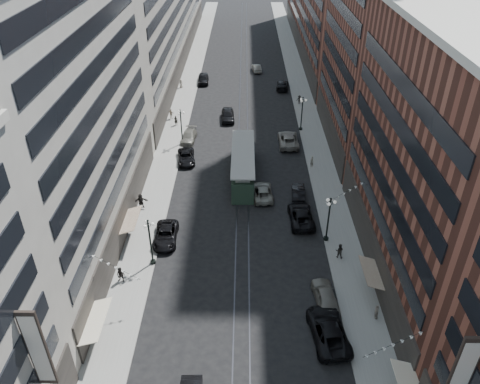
{
  "coord_description": "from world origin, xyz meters",
  "views": [
    {
      "loc": [
        0.13,
        -8.37,
        32.61
      ],
      "look_at": [
        -0.28,
        34.06,
        5.0
      ],
      "focal_mm": 35.0,
      "sensor_mm": 36.0,
      "label": 1
    }
  ],
  "objects_px": {
    "lamppost_sw_mid": "(181,126)",
    "car_extra_0": "(263,192)",
    "pedestrian_9": "(299,100)",
    "car_4": "(325,295)",
    "pedestrian_4": "(377,312)",
    "car_11": "(288,139)",
    "streetcar": "(243,166)",
    "car_8": "(189,136)",
    "car_9": "(203,79)",
    "car_14": "(257,68)",
    "pedestrian_8": "(312,161)",
    "car_7": "(186,157)",
    "lamppost_sw_far": "(150,241)",
    "car_12": "(282,85)",
    "car_13": "(228,115)",
    "pedestrian_7": "(339,251)",
    "lamppost_se_mid": "(302,112)",
    "pedestrian_2": "(121,275)",
    "pedestrian_extra_1": "(181,84)",
    "pedestrian_extra_0": "(176,120)",
    "car_2": "(166,235)",
    "lamppost_se_far": "(329,218)",
    "car_extra_2": "(301,216)",
    "pedestrian_5": "(141,201)",
    "car_extra_1": "(328,330)",
    "car_10": "(298,193)"
  },
  "relations": [
    {
      "from": "streetcar",
      "to": "pedestrian_extra_0",
      "type": "xyz_separation_m",
      "value": [
        -10.98,
        16.05,
        -0.77
      ]
    },
    {
      "from": "lamppost_sw_far",
      "to": "streetcar",
      "type": "height_order",
      "value": "lamppost_sw_far"
    },
    {
      "from": "lamppost_sw_mid",
      "to": "pedestrian_8",
      "type": "xyz_separation_m",
      "value": [
        18.7,
        -6.93,
        -2.1
      ]
    },
    {
      "from": "pedestrian_extra_0",
      "to": "pedestrian_2",
      "type": "bearing_deg",
      "value": 93.67
    },
    {
      "from": "lamppost_se_far",
      "to": "car_13",
      "type": "relative_size",
      "value": 1.05
    },
    {
      "from": "car_extra_2",
      "to": "pedestrian_extra_1",
      "type": "xyz_separation_m",
      "value": [
        -18.92,
        43.06,
        0.15
      ]
    },
    {
      "from": "car_12",
      "to": "car_14",
      "type": "height_order",
      "value": "car_12"
    },
    {
      "from": "car_4",
      "to": "pedestrian_7",
      "type": "xyz_separation_m",
      "value": [
        2.34,
        6.16,
        0.2
      ]
    },
    {
      "from": "lamppost_sw_far",
      "to": "car_2",
      "type": "xyz_separation_m",
      "value": [
        0.8,
        3.87,
        -2.36
      ]
    },
    {
      "from": "car_9",
      "to": "car_14",
      "type": "bearing_deg",
      "value": 30.78
    },
    {
      "from": "pedestrian_9",
      "to": "pedestrian_extra_1",
      "type": "relative_size",
      "value": 0.97
    },
    {
      "from": "car_extra_2",
      "to": "pedestrian_extra_0",
      "type": "bearing_deg",
      "value": -57.85
    },
    {
      "from": "pedestrian_4",
      "to": "car_extra_0",
      "type": "bearing_deg",
      "value": 30.43
    },
    {
      "from": "streetcar",
      "to": "car_12",
      "type": "bearing_deg",
      "value": 77.23
    },
    {
      "from": "pedestrian_2",
      "to": "pedestrian_5",
      "type": "height_order",
      "value": "pedestrian_5"
    },
    {
      "from": "car_12",
      "to": "car_13",
      "type": "height_order",
      "value": "car_13"
    },
    {
      "from": "car_7",
      "to": "car_11",
      "type": "relative_size",
      "value": 0.81
    },
    {
      "from": "lamppost_se_far",
      "to": "streetcar",
      "type": "xyz_separation_m",
      "value": [
        -9.2,
        13.48,
        -1.38
      ]
    },
    {
      "from": "car_11",
      "to": "pedestrian_5",
      "type": "relative_size",
      "value": 3.35
    },
    {
      "from": "car_4",
      "to": "pedestrian_4",
      "type": "relative_size",
      "value": 3.05
    },
    {
      "from": "streetcar",
      "to": "car_extra_0",
      "type": "distance_m",
      "value": 5.48
    },
    {
      "from": "lamppost_sw_far",
      "to": "pedestrian_extra_0",
      "type": "xyz_separation_m",
      "value": [
        -1.78,
        33.53,
        -2.15
      ]
    },
    {
      "from": "lamppost_sw_far",
      "to": "lamppost_se_mid",
      "type": "height_order",
      "value": "same"
    },
    {
      "from": "lamppost_sw_mid",
      "to": "car_8",
      "type": "distance_m",
      "value": 2.81
    },
    {
      "from": "pedestrian_2",
      "to": "car_9",
      "type": "xyz_separation_m",
      "value": [
        3.75,
        56.4,
        -0.13
      ]
    },
    {
      "from": "car_12",
      "to": "car_extra_0",
      "type": "relative_size",
      "value": 1.03
    },
    {
      "from": "pedestrian_2",
      "to": "lamppost_se_far",
      "type": "bearing_deg",
      "value": 29.64
    },
    {
      "from": "lamppost_se_mid",
      "to": "pedestrian_7",
      "type": "xyz_separation_m",
      "value": [
        0.9,
        -30.91,
        -2.09
      ]
    },
    {
      "from": "car_extra_0",
      "to": "car_extra_1",
      "type": "xyz_separation_m",
      "value": [
        4.96,
        -21.92,
        0.14
      ]
    },
    {
      "from": "pedestrian_9",
      "to": "car_4",
      "type": "bearing_deg",
      "value": -84.31
    },
    {
      "from": "pedestrian_9",
      "to": "car_extra_1",
      "type": "distance_m",
      "value": 51.99
    },
    {
      "from": "car_11",
      "to": "pedestrian_extra_1",
      "type": "xyz_separation_m",
      "value": [
        -18.92,
        23.57,
        0.1
      ]
    },
    {
      "from": "car_11",
      "to": "car_extra_0",
      "type": "relative_size",
      "value": 1.2
    },
    {
      "from": "pedestrian_4",
      "to": "pedestrian_7",
      "type": "bearing_deg",
      "value": 17.93
    },
    {
      "from": "pedestrian_5",
      "to": "car_extra_2",
      "type": "relative_size",
      "value": 0.32
    },
    {
      "from": "pedestrian_2",
      "to": "pedestrian_extra_0",
      "type": "height_order",
      "value": "pedestrian_2"
    },
    {
      "from": "pedestrian_7",
      "to": "car_2",
      "type": "bearing_deg",
      "value": 5.71
    },
    {
      "from": "pedestrian_2",
      "to": "pedestrian_extra_1",
      "type": "xyz_separation_m",
      "value": [
        -0.31,
        53.38,
        -0.05
      ]
    },
    {
      "from": "lamppost_se_mid",
      "to": "pedestrian_2",
      "type": "height_order",
      "value": "lamppost_se_mid"
    },
    {
      "from": "lamppost_se_mid",
      "to": "car_14",
      "type": "xyz_separation_m",
      "value": [
        -6.5,
        28.73,
        -2.36
      ]
    },
    {
      "from": "streetcar",
      "to": "car_8",
      "type": "bearing_deg",
      "value": 127.78
    },
    {
      "from": "car_2",
      "to": "pedestrian_2",
      "type": "height_order",
      "value": "pedestrian_2"
    },
    {
      "from": "lamppost_sw_far",
      "to": "lamppost_sw_mid",
      "type": "distance_m",
      "value": 27.0
    },
    {
      "from": "lamppost_sw_mid",
      "to": "car_extra_0",
      "type": "bearing_deg",
      "value": -50.76
    },
    {
      "from": "car_4",
      "to": "pedestrian_extra_0",
      "type": "distance_m",
      "value": 42.91
    },
    {
      "from": "car_2",
      "to": "car_extra_2",
      "type": "relative_size",
      "value": 0.91
    },
    {
      "from": "car_4",
      "to": "car_11",
      "type": "bearing_deg",
      "value": -93.39
    },
    {
      "from": "car_4",
      "to": "pedestrian_8",
      "type": "height_order",
      "value": "pedestrian_8"
    },
    {
      "from": "car_10",
      "to": "pedestrian_extra_1",
      "type": "bearing_deg",
      "value": -59.21
    },
    {
      "from": "car_4",
      "to": "car_extra_0",
      "type": "height_order",
      "value": "car_4"
    }
  ]
}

